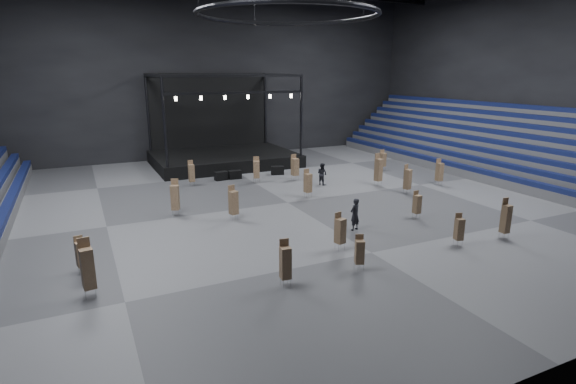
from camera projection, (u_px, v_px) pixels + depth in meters
name	position (u px, v px, depth m)	size (l,w,h in m)	color
floor	(288.00, 203.00, 33.12)	(50.00, 50.00, 0.00)	#555558
wall_back	(206.00, 75.00, 49.12)	(50.00, 0.20, 18.00)	black
wall_right	(534.00, 76.00, 41.10)	(0.20, 42.00, 18.00)	black
bleachers_right	(508.00, 156.00, 42.13)	(7.20, 40.00, 6.40)	#4F4F52
stage	(222.00, 150.00, 46.92)	(14.00, 10.00, 9.20)	black
truss_ring	(288.00, 15.00, 29.75)	(12.30, 12.30, 5.15)	black
flight_case_left	(221.00, 176.00, 39.90)	(1.15, 0.57, 0.77)	black
flight_case_mid	(235.00, 175.00, 40.38)	(1.14, 0.57, 0.76)	black
flight_case_right	(277.00, 170.00, 42.05)	(1.19, 0.59, 0.79)	black
chair_stack_0	(340.00, 230.00, 24.09)	(0.58, 0.58, 2.09)	silver
chair_stack_1	(378.00, 169.00, 37.67)	(0.61, 0.61, 2.77)	silver
chair_stack_2	(87.00, 268.00, 18.91)	(0.58, 0.58, 2.65)	silver
chair_stack_3	(295.00, 167.00, 39.61)	(0.61, 0.61, 2.33)	silver
chair_stack_4	(81.00, 254.00, 21.30)	(0.52, 0.52, 1.86)	silver
chair_stack_5	(417.00, 204.00, 29.35)	(0.44, 0.44, 1.85)	silver
chair_stack_6	(459.00, 229.00, 24.72)	(0.50, 0.50, 1.85)	silver
chair_stack_7	(175.00, 197.00, 29.84)	(0.66, 0.66, 2.49)	silver
chair_stack_8	(506.00, 218.00, 25.71)	(0.45, 0.45, 2.41)	silver
chair_stack_9	(191.00, 173.00, 37.69)	(0.46, 0.46, 2.19)	silver
chair_stack_10	(408.00, 179.00, 35.21)	(0.60, 0.60, 2.35)	silver
chair_stack_11	(360.00, 251.00, 21.65)	(0.55, 0.55, 1.79)	silver
chair_stack_12	(439.00, 171.00, 37.85)	(0.52, 0.52, 2.29)	silver
chair_stack_13	(256.00, 169.00, 38.75)	(0.67, 0.67, 2.28)	silver
chair_stack_14	(233.00, 202.00, 28.94)	(0.59, 0.59, 2.31)	silver
chair_stack_15	(308.00, 182.00, 34.24)	(0.57, 0.57, 2.20)	silver
chair_stack_16	(285.00, 262.00, 19.98)	(0.49, 0.49, 2.20)	silver
chair_stack_17	(383.00, 159.00, 43.69)	(0.49, 0.49, 2.02)	silver
man_center	(355.00, 214.00, 27.15)	(0.73, 0.48, 1.99)	black
crew_member	(322.00, 174.00, 38.15)	(0.91, 0.71, 1.87)	black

